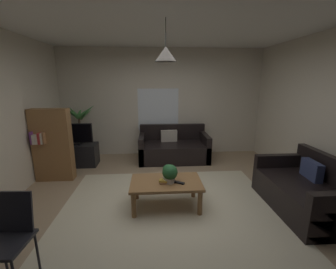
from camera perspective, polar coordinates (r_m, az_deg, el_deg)
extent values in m
cube|color=#9E8466|center=(3.72, 0.32, -17.23)|extent=(5.07, 4.99, 0.02)
cube|color=beige|center=(3.54, 0.57, -18.69)|extent=(3.30, 2.75, 0.01)
cube|color=beige|center=(5.74, -1.50, 8.15)|extent=(5.19, 0.06, 2.69)
cube|color=beige|center=(4.27, 37.23, 3.43)|extent=(0.06, 4.99, 2.69)
cube|color=white|center=(3.28, 0.40, 27.77)|extent=(5.07, 4.99, 0.02)
cube|color=white|center=(5.72, -2.54, 6.32)|extent=(1.04, 0.01, 1.08)
cube|color=black|center=(5.42, 1.46, -4.45)|extent=(1.65, 0.89, 0.42)
cube|color=black|center=(5.68, 1.13, 0.70)|extent=(1.65, 0.12, 0.40)
cube|color=black|center=(5.37, -6.72, -3.48)|extent=(0.12, 0.89, 0.64)
cube|color=black|center=(5.51, 9.44, -3.14)|extent=(0.12, 0.89, 0.64)
cube|color=#B7AD9E|center=(5.52, 0.24, -0.35)|extent=(0.41, 0.15, 0.28)
cube|color=black|center=(3.99, 31.43, -13.49)|extent=(0.89, 1.48, 0.42)
cube|color=black|center=(4.07, 36.64, -7.44)|extent=(0.12, 1.48, 0.40)
cube|color=black|center=(4.46, 26.65, -8.56)|extent=(0.89, 0.12, 0.64)
cube|color=navy|center=(4.11, 33.05, -7.66)|extent=(0.15, 0.41, 0.28)
cube|color=olive|center=(3.43, -0.51, -12.25)|extent=(1.07, 0.64, 0.04)
cylinder|color=olive|center=(3.31, -8.83, -17.57)|extent=(0.07, 0.07, 0.38)
cylinder|color=olive|center=(3.36, 8.22, -17.03)|extent=(0.07, 0.07, 0.38)
cylinder|color=olive|center=(3.76, -8.17, -13.50)|extent=(0.07, 0.07, 0.38)
cylinder|color=olive|center=(3.81, 6.59, -13.11)|extent=(0.07, 0.07, 0.38)
cube|color=#99663F|center=(3.36, -1.01, -12.22)|extent=(0.15, 0.12, 0.02)
cube|color=gold|center=(3.35, -1.17, -11.82)|extent=(0.14, 0.11, 0.03)
cube|color=black|center=(3.36, 2.92, -12.29)|extent=(0.16, 0.12, 0.02)
cube|color=black|center=(3.40, 0.81, -11.93)|extent=(0.16, 0.12, 0.02)
cylinder|color=beige|center=(3.38, 0.29, -11.52)|extent=(0.18, 0.18, 0.08)
sphere|color=#235B2D|center=(3.33, 0.50, -9.69)|extent=(0.23, 0.23, 0.23)
sphere|color=#235B2D|center=(3.34, 0.01, -9.10)|extent=(0.17, 0.17, 0.17)
cube|color=black|center=(5.48, -22.35, -4.87)|extent=(0.90, 0.44, 0.50)
cube|color=black|center=(5.33, -22.92, 0.34)|extent=(0.77, 0.05, 0.43)
cube|color=black|center=(5.31, -23.01, 0.27)|extent=(0.73, 0.00, 0.39)
cube|color=black|center=(5.39, -22.68, -2.21)|extent=(0.24, 0.16, 0.04)
cylinder|color=#4C4C51|center=(5.93, -21.22, -4.40)|extent=(0.32, 0.32, 0.30)
cylinder|color=brown|center=(5.80, -21.66, 0.53)|extent=(0.05, 0.05, 0.75)
cone|color=#3D7F3D|center=(5.65, -20.27, 5.63)|extent=(0.45, 0.12, 0.36)
cone|color=#3D7F3D|center=(5.81, -20.37, 5.04)|extent=(0.32, 0.37, 0.28)
cone|color=#3D7F3D|center=(5.95, -21.76, 5.42)|extent=(0.15, 0.50, 0.30)
cone|color=#3D7F3D|center=(5.84, -23.15, 5.32)|extent=(0.36, 0.28, 0.34)
cone|color=#3D7F3D|center=(5.73, -23.57, 4.99)|extent=(0.36, 0.19, 0.29)
cone|color=#3D7F3D|center=(5.55, -23.35, 5.06)|extent=(0.20, 0.46, 0.36)
cone|color=#3D7F3D|center=(5.54, -20.92, 4.71)|extent=(0.36, 0.41, 0.31)
cube|color=olive|center=(4.77, -27.59, -2.46)|extent=(0.70, 0.22, 1.40)
cube|color=#72387F|center=(4.75, -31.56, -0.70)|extent=(0.03, 0.16, 0.23)
cube|color=beige|center=(4.74, -31.05, -1.00)|extent=(0.05, 0.16, 0.18)
cube|color=beige|center=(4.71, -30.51, -1.00)|extent=(0.04, 0.16, 0.18)
cube|color=#B22D2D|center=(4.69, -30.03, -0.82)|extent=(0.04, 0.16, 0.21)
cube|color=beige|center=(4.67, -29.54, -0.83)|extent=(0.03, 0.16, 0.20)
cube|color=#99663F|center=(4.65, -29.16, -0.77)|extent=(0.03, 0.16, 0.21)
cube|color=black|center=(2.70, -36.52, -21.74)|extent=(0.42, 0.42, 0.03)
cube|color=black|center=(2.72, -34.94, -15.92)|extent=(0.36, 0.10, 0.40)
cylinder|color=black|center=(3.03, -36.69, -22.94)|extent=(0.02, 0.02, 0.45)
cylinder|color=black|center=(2.86, -30.64, -24.38)|extent=(0.02, 0.02, 0.45)
cylinder|color=black|center=(3.14, -0.60, 24.96)|extent=(0.01, 0.01, 0.35)
cone|color=#4C4742|center=(3.10, -0.59, 20.06)|extent=(0.29, 0.29, 0.19)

